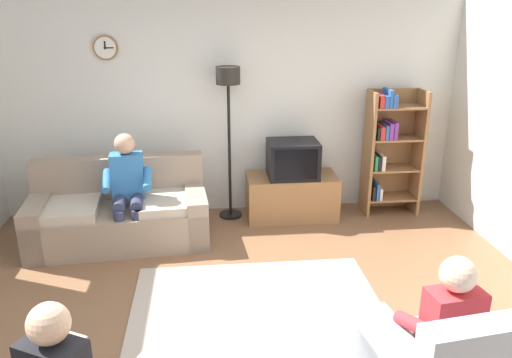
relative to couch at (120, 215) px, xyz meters
name	(u,v)px	position (x,y,z in m)	size (l,w,h in m)	color
ground_plane	(251,329)	(1.30, -1.77, -0.31)	(12.00, 12.00, 0.00)	brown
back_wall_assembly	(231,105)	(1.30, 0.89, 1.04)	(6.20, 0.17, 2.70)	silver
couch	(120,215)	(0.00, 0.00, 0.00)	(1.96, 1.03, 0.90)	gray
tv_stand	(291,196)	(2.01, 0.48, -0.04)	(1.10, 0.56, 0.54)	olive
tv	(293,159)	(2.01, 0.46, 0.45)	(0.60, 0.49, 0.44)	black
bookshelf	(389,149)	(3.23, 0.55, 0.52)	(0.68, 0.36, 1.58)	olive
floor_lamp	(228,101)	(1.26, 0.58, 1.14)	(0.28, 0.28, 1.85)	black
area_rug	(258,312)	(1.38, -1.54, -0.31)	(2.20, 1.70, 0.01)	#AD9E8E
person_on_couch	(128,185)	(0.13, -0.11, 0.39)	(0.53, 0.56, 1.24)	#3372B2
person_in_right_armchair	(442,324)	(2.43, -2.67, 0.29)	(0.55, 0.57, 1.12)	red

